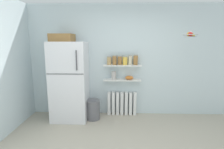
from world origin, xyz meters
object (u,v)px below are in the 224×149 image
at_px(refrigerator, 69,80).
at_px(storage_jar_5, 136,60).
at_px(storage_jar_1, 114,60).
at_px(storage_jar_2, 120,60).
at_px(storage_jar_3, 125,61).
at_px(storage_jar_4, 130,60).
at_px(shelf_bowl, 129,78).
at_px(radiator, 122,103).
at_px(trash_bin, 93,110).
at_px(storage_jar_0, 109,61).
at_px(hanging_fruit_basket, 191,35).
at_px(vase, 114,75).

xyz_separation_m(refrigerator, storage_jar_5, (1.48, 0.22, 0.43)).
relative_size(refrigerator, storage_jar_1, 8.68).
height_order(storage_jar_1, storage_jar_2, storage_jar_1).
bearing_deg(storage_jar_5, storage_jar_3, -180.00).
bearing_deg(storage_jar_4, shelf_bowl, 180.00).
bearing_deg(refrigerator, radiator, 11.99).
distance_m(storage_jar_4, trash_bin, 1.42).
xyz_separation_m(storage_jar_0, hanging_fruit_basket, (1.63, -0.42, 0.56)).
distance_m(storage_jar_2, trash_bin, 1.28).
height_order(storage_jar_4, vase, storage_jar_4).
bearing_deg(hanging_fruit_basket, storage_jar_4, 159.81).
bearing_deg(storage_jar_1, trash_bin, -152.65).
height_order(shelf_bowl, hanging_fruit_basket, hanging_fruit_basket).
bearing_deg(refrigerator, trash_bin, -3.30).
xyz_separation_m(storage_jar_2, storage_jar_4, (0.24, -0.00, 0.01)).
bearing_deg(vase, shelf_bowl, 0.00).
distance_m(refrigerator, storage_jar_5, 1.56).
relative_size(storage_jar_4, trash_bin, 0.49).
relative_size(radiator, storage_jar_1, 3.13).
xyz_separation_m(storage_jar_4, shelf_bowl, (-0.02, 0.00, -0.41)).
bearing_deg(radiator, hanging_fruit_basket, -18.78).
bearing_deg(trash_bin, hanging_fruit_basket, -4.92).
relative_size(storage_jar_2, shelf_bowl, 1.12).
bearing_deg(storage_jar_0, hanging_fruit_basket, -14.51).
height_order(trash_bin, hanging_fruit_basket, hanging_fruit_basket).
bearing_deg(radiator, trash_bin, -157.15).
relative_size(storage_jar_2, trash_bin, 0.47).
bearing_deg(refrigerator, storage_jar_0, 14.10).
relative_size(radiator, storage_jar_5, 2.93).
height_order(storage_jar_1, shelf_bowl, storage_jar_1).
distance_m(storage_jar_0, storage_jar_1, 0.12).
bearing_deg(shelf_bowl, radiator, 169.71).
xyz_separation_m(storage_jar_0, shelf_bowl, (0.47, 0.00, -0.40)).
xyz_separation_m(storage_jar_3, storage_jar_5, (0.24, 0.00, 0.02)).
relative_size(radiator, trash_bin, 1.53).
distance_m(storage_jar_5, vase, 0.62).
bearing_deg(storage_jar_4, trash_bin, -163.52).
distance_m(storage_jar_1, storage_jar_5, 0.48).
relative_size(storage_jar_0, storage_jar_1, 0.89).
distance_m(radiator, storage_jar_5, 1.10).
xyz_separation_m(radiator, shelf_bowl, (0.17, -0.03, 0.64)).
distance_m(storage_jar_5, trash_bin, 1.50).
bearing_deg(storage_jar_5, storage_jar_2, 180.00).
xyz_separation_m(refrigerator, storage_jar_1, (1.00, 0.22, 0.42)).
bearing_deg(storage_jar_2, storage_jar_1, 180.00).
xyz_separation_m(storage_jar_0, storage_jar_2, (0.24, 0.00, 0.01)).
relative_size(storage_jar_0, storage_jar_2, 0.92).
bearing_deg(shelf_bowl, storage_jar_0, -180.00).
xyz_separation_m(storage_jar_2, shelf_bowl, (0.23, -0.00, -0.41)).
bearing_deg(storage_jar_2, shelf_bowl, -0.00).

